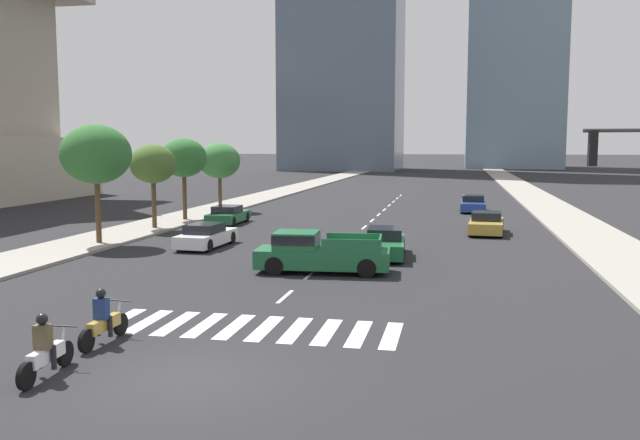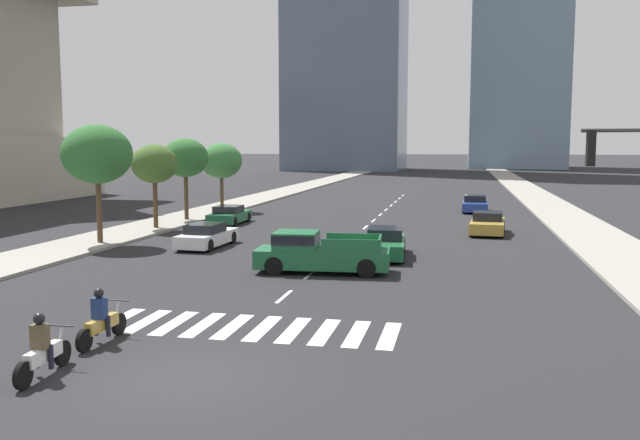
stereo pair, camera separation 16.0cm
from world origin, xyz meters
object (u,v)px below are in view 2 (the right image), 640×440
at_px(street_tree_nearest, 97,155).
at_px(street_tree_second, 154,164).
at_px(sedan_green_0, 385,244).
at_px(sedan_white_4, 207,236).
at_px(sedan_green_3, 229,215).
at_px(street_tree_third, 185,158).
at_px(sedan_blue_1, 475,204).
at_px(sedan_gold_2, 488,224).
at_px(motorcycle_trailing, 102,322).
at_px(pickup_truck, 316,253).
at_px(street_tree_fourth, 221,161).
at_px(motorcycle_third, 43,352).

distance_m(street_tree_nearest, street_tree_second, 6.57).
height_order(sedan_green_0, sedan_white_4, sedan_green_0).
distance_m(sedan_green_0, sedan_green_3, 16.06).
bearing_deg(street_tree_third, sedan_blue_1, 29.18).
xyz_separation_m(sedan_gold_2, sedan_white_4, (-14.27, -8.33, -0.02)).
xyz_separation_m(motorcycle_trailing, street_tree_nearest, (-9.24, 15.85, 4.14)).
xyz_separation_m(sedan_green_3, street_tree_second, (-3.38, -3.95, 3.47)).
relative_size(pickup_truck, street_tree_second, 1.09).
xyz_separation_m(motorcycle_trailing, sedan_gold_2, (10.75, 24.66, 0.01)).
xyz_separation_m(street_tree_second, street_tree_third, (0.00, 4.72, 0.29)).
distance_m(motorcycle_trailing, sedan_blue_1, 39.37).
bearing_deg(sedan_green_0, sedan_green_3, -137.64).
xyz_separation_m(street_tree_third, street_tree_fourth, (0.00, 6.97, -0.34)).
distance_m(sedan_green_0, sedan_gold_2, 10.65).
bearing_deg(motorcycle_third, motorcycle_trailing, -1.87).
distance_m(sedan_green_0, street_tree_second, 16.95).
bearing_deg(sedan_blue_1, street_tree_fourth, -78.33).
bearing_deg(sedan_gold_2, motorcycle_third, -17.43).
bearing_deg(sedan_blue_1, sedan_gold_2, 2.34).
distance_m(street_tree_nearest, street_tree_fourth, 18.24).
relative_size(pickup_truck, sedan_white_4, 1.24).
relative_size(street_tree_nearest, street_tree_fourth, 1.17).
bearing_deg(sedan_green_0, motorcycle_trailing, -24.65).
height_order(motorcycle_third, street_tree_nearest, street_tree_nearest).
relative_size(motorcycle_third, street_tree_nearest, 0.36).
bearing_deg(street_tree_second, sedan_gold_2, 6.50).
xyz_separation_m(pickup_truck, street_tree_second, (-12.65, 11.57, 3.23)).
xyz_separation_m(street_tree_nearest, street_tree_fourth, (0.00, 18.23, -0.73)).
relative_size(sedan_white_4, street_tree_third, 0.81).
bearing_deg(street_tree_second, street_tree_third, 90.00).
height_order(motorcycle_third, sedan_white_4, motorcycle_third).
distance_m(sedan_gold_2, street_tree_second, 20.42).
bearing_deg(sedan_blue_1, sedan_green_0, -10.95).
distance_m(motorcycle_third, sedan_green_3, 29.55).
bearing_deg(street_tree_second, street_tree_nearest, -90.00).
xyz_separation_m(sedan_white_4, street_tree_second, (-5.72, 6.05, 3.47)).
relative_size(sedan_gold_2, street_tree_nearest, 0.75).
height_order(sedan_gold_2, street_tree_nearest, street_tree_nearest).
distance_m(sedan_gold_2, street_tree_nearest, 22.24).
bearing_deg(street_tree_fourth, street_tree_nearest, -90.00).
height_order(sedan_gold_2, sedan_green_3, sedan_gold_2).
height_order(sedan_white_4, street_tree_second, street_tree_second).
relative_size(motorcycle_third, sedan_white_4, 0.49).
relative_size(street_tree_nearest, street_tree_second, 1.20).
bearing_deg(motorcycle_third, sedan_white_4, 7.47).
relative_size(motorcycle_third, pickup_truck, 0.39).
distance_m(sedan_green_0, sedan_white_4, 9.34).
distance_m(motorcycle_trailing, motorcycle_third, 2.61).
xyz_separation_m(motorcycle_third, sedan_white_4, (-3.58, 18.94, -0.01)).
relative_size(sedan_white_4, street_tree_nearest, 0.74).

